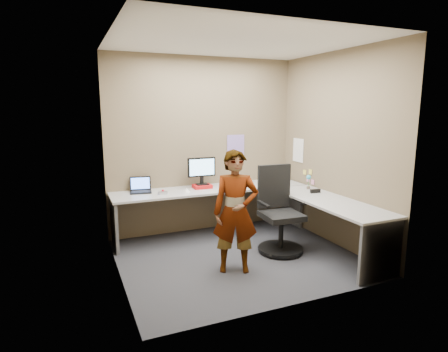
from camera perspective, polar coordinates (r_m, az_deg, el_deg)
name	(u,v)px	position (r m, az deg, el deg)	size (l,w,h in m)	color
ground	(238,257)	(5.03, 2.16, -12.26)	(3.00, 3.00, 0.00)	#292A2F
wall_back	(203,145)	(5.87, -3.16, 4.68)	(3.00, 3.00, 0.00)	brown
wall_right	(336,150)	(5.48, 16.65, 3.84)	(2.70, 2.70, 0.00)	brown
wall_left	(115,162)	(4.26, -16.32, 2.06)	(2.70, 2.70, 0.00)	brown
ceiling	(240,42)	(4.70, 2.40, 19.76)	(3.00, 3.00, 0.00)	white
desk	(255,204)	(5.35, 4.69, -4.21)	(2.98, 2.58, 0.73)	#A4A4A4
paper_ream	(202,186)	(5.68, -3.33, -1.58)	(0.27, 0.20, 0.05)	red
monitor	(202,169)	(5.64, -3.41, 1.13)	(0.43, 0.13, 0.41)	black
laptop	(141,188)	(5.54, -12.60, -1.83)	(0.34, 0.29, 0.21)	black
trackball_mouse	(163,192)	(5.35, -9.31, -2.49)	(0.12, 0.08, 0.07)	#B7B7BC
origami	(187,190)	(5.42, -5.70, -2.16)	(0.10, 0.10, 0.06)	white
stapler	(315,191)	(5.51, 13.74, -2.24)	(0.15, 0.04, 0.06)	black
flower	(309,180)	(5.72, 12.77, -0.54)	(0.07, 0.07, 0.22)	brown
calendar_purple	(236,147)	(6.07, 1.79, 4.41)	(0.30, 0.01, 0.40)	#846BB7
calendar_white	(298,150)	(6.20, 11.25, 3.87)	(0.01, 0.28, 0.38)	white
sticky_note_a	(310,172)	(5.96, 13.02, 0.62)	(0.01, 0.07, 0.07)	#F2E059
sticky_note_b	(308,179)	(6.02, 12.70, -0.52)	(0.01, 0.07, 0.07)	pink
sticky_note_c	(313,182)	(5.93, 13.36, -0.91)	(0.01, 0.07, 0.07)	pink
sticky_note_d	(305,172)	(6.08, 12.19, 0.57)	(0.01, 0.07, 0.07)	#F2E059
office_chair	(279,217)	(5.15, 8.38, -6.24)	(0.61, 0.61, 1.15)	black
person	(236,212)	(4.41, 1.77, -5.47)	(0.53, 0.35, 1.46)	#999399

